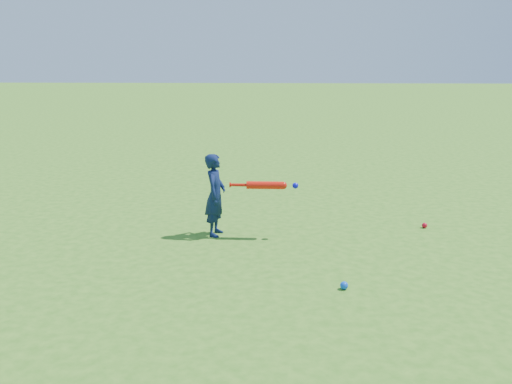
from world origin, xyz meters
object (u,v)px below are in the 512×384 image
ground_ball_red (425,225)px  bat_swing (268,185)px  ground_ball_blue (344,285)px  child (215,195)px

ground_ball_red → bat_swing: bearing=-167.4°
ground_ball_red → ground_ball_blue: size_ratio=0.90×
child → ground_ball_red: bearing=-73.6°
child → ground_ball_red: 2.74m
child → bat_swing: (0.65, -0.06, 0.14)m
ground_ball_red → bat_swing: 2.16m
child → bat_swing: child is taller
ground_ball_blue → bat_swing: (-0.76, 1.59, 0.61)m
bat_swing → ground_ball_blue: bearing=-63.7°
child → ground_ball_red: (2.67, 0.39, -0.47)m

